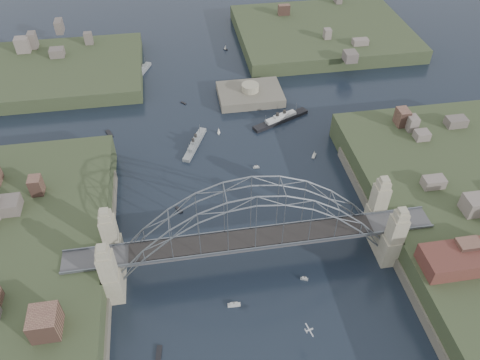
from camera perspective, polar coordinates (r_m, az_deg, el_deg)
name	(u,v)px	position (r m, az deg, el deg)	size (l,w,h in m)	color
ground	(252,261)	(112.65, 1.49, -9.91)	(500.00, 500.00, 0.00)	black
bridge	(253,227)	(103.14, 1.61, -5.75)	(84.00, 13.80, 24.60)	#47474A
shore_east	(478,227)	(131.19, 27.07, -5.13)	(50.50, 90.00, 12.00)	#2F3B20
headland_nw	(61,76)	(189.41, -21.06, 11.74)	(60.00, 45.00, 9.00)	#2F3B20
headland_ne	(322,37)	(208.08, 10.01, 16.81)	(70.00, 55.00, 9.50)	#2F3B20
fort_island	(250,99)	(165.89, 1.23, 9.89)	(22.00, 16.00, 9.40)	#595447
wharf_shed	(468,258)	(111.67, 26.09, -8.56)	(20.00, 8.00, 4.00)	#592D26
finger_pier	(466,344)	(110.41, 25.84, -17.59)	(4.00, 22.00, 1.40)	#47474A
naval_cruiser_near	(195,144)	(143.96, -5.54, 4.41)	(8.62, 15.77, 4.89)	gray
naval_cruiser_far	(141,72)	(182.99, -12.03, 12.73)	(8.02, 14.66, 5.10)	gray
ocean_liner	(281,119)	(154.30, 4.99, 7.41)	(19.91, 10.90, 5.04)	black
aeroplane	(309,330)	(97.49, 8.37, -17.70)	(1.75, 3.13, 0.46)	silver
small_boat_a	(179,210)	(124.50, -7.47, -3.63)	(1.96, 2.75, 0.45)	#BABAB5
small_boat_b	(256,167)	(135.71, 1.99, 1.57)	(1.87, 0.64, 1.43)	#BABAB5
small_boat_c	(234,305)	(105.53, -0.73, -14.99)	(2.85, 1.07, 1.43)	#BABAB5
small_boat_d	(314,154)	(141.03, 9.05, 3.14)	(1.86, 2.41, 2.38)	#BABAB5
small_boat_e	(109,134)	(154.08, -15.66, 5.47)	(2.70, 4.21, 0.45)	#BABAB5
small_boat_f	(219,131)	(148.33, -2.62, 6.02)	(1.18, 1.68, 2.38)	#BABAB5
small_boat_h	(183,103)	(163.87, -6.92, 9.31)	(1.92, 1.98, 0.45)	#BABAB5
small_boat_i	(376,213)	(126.83, 16.23, -3.87)	(2.10, 2.76, 2.38)	#BABAB5
small_boat_j	(159,353)	(101.48, -9.87, -20.11)	(1.49, 3.35, 0.45)	#BABAB5
small_boat_k	(225,47)	(196.44, -1.79, 15.88)	(1.66, 1.77, 2.38)	#BABAB5
small_boat_l	(74,206)	(131.83, -19.64, -3.03)	(2.91, 1.30, 1.43)	#BABAB5
small_boat_m	(304,279)	(110.32, 7.86, -11.85)	(1.89, 1.24, 1.43)	#BABAB5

